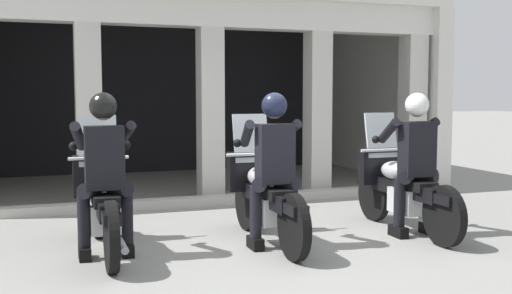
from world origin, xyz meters
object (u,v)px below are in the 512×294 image
(motorcycle_center, at_px, (264,195))
(police_officer_left, at_px, (104,161))
(police_officer_center, at_px, (274,156))
(motorcycle_right, at_px, (400,187))
(motorcycle_left, at_px, (103,201))
(police_officer_right, at_px, (415,152))

(motorcycle_center, bearing_deg, police_officer_left, -179.77)
(police_officer_left, height_order, motorcycle_center, police_officer_left)
(police_officer_left, xyz_separation_m, police_officer_center, (1.66, -0.17, 0.00))
(motorcycle_right, bearing_deg, police_officer_left, 178.87)
(motorcycle_left, xyz_separation_m, motorcycle_center, (1.66, -0.17, 0.00))
(police_officer_left, relative_size, police_officer_right, 1.00)
(motorcycle_left, distance_m, motorcycle_right, 3.33)
(police_officer_left, distance_m, police_officer_center, 1.67)
(motorcycle_left, height_order, motorcycle_center, same)
(motorcycle_left, distance_m, police_officer_left, 0.52)
(motorcycle_left, height_order, motorcycle_right, same)
(motorcycle_left, relative_size, police_officer_left, 1.29)
(motorcycle_left, bearing_deg, motorcycle_right, -8.04)
(police_officer_left, height_order, police_officer_center, same)
(police_officer_center, xyz_separation_m, police_officer_right, (1.66, -0.02, 0.00))
(police_officer_center, bearing_deg, police_officer_left, 170.48)
(motorcycle_center, relative_size, police_officer_right, 1.29)
(motorcycle_center, relative_size, police_officer_center, 1.29)
(motorcycle_left, distance_m, police_officer_right, 3.38)
(police_officer_center, height_order, police_officer_right, same)
(motorcycle_center, distance_m, police_officer_right, 1.74)
(police_officer_left, xyz_separation_m, motorcycle_center, (1.66, 0.12, -0.44))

